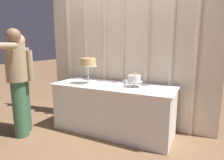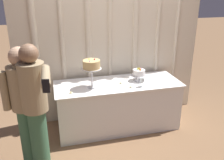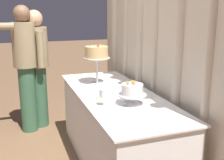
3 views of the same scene
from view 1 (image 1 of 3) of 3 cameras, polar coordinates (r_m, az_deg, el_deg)
ground_plane at (r=3.11m, az=-0.62°, el=-15.70°), size 24.00×24.00×0.00m
draped_curtain at (r=3.30m, az=3.06°, el=12.47°), size 3.03×0.16×2.84m
cake_table at (r=3.05m, az=0.22°, el=-8.52°), size 1.91×0.72×0.76m
cake_display_nearleft at (r=3.04m, az=-7.26°, el=5.08°), size 0.28×0.28×0.44m
cake_display_nearright at (r=2.82m, az=6.72°, el=0.26°), size 0.25×0.25×0.22m
wine_glass at (r=2.61m, az=4.06°, el=-0.86°), size 0.06×0.06×0.14m
tealight_far_left at (r=3.16m, az=-13.45°, el=-0.84°), size 0.05×0.05×0.03m
tealight_near_left at (r=2.90m, az=0.50°, el=-1.52°), size 0.04×0.04×0.04m
tealight_near_right at (r=2.70m, az=0.75°, el=-2.43°), size 0.04×0.04×0.03m
guest_man_pink_jacket at (r=3.27m, az=-25.75°, el=0.34°), size 0.46×0.35×1.55m
guest_girl_blue_dress at (r=3.07m, az=-26.73°, el=0.59°), size 0.39×0.79×1.60m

